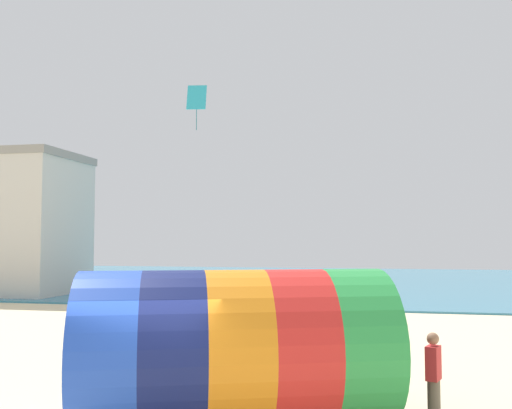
{
  "coord_description": "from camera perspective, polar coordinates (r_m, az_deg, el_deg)",
  "views": [
    {
      "loc": [
        3.81,
        -9.53,
        3.51
      ],
      "look_at": [
        1.21,
        3.0,
        4.3
      ],
      "focal_mm": 40.0,
      "sensor_mm": 36.0,
      "label": 1
    }
  ],
  "objects": [
    {
      "name": "kite_cyan_diamond",
      "position": [
        27.5,
        -5.96,
        10.56
      ],
      "size": [
        0.97,
        0.6,
        2.2
      ],
      "color": "#2DB2C6"
    },
    {
      "name": "kite_handler",
      "position": [
        11.77,
        17.33,
        -16.21
      ],
      "size": [
        0.33,
        0.41,
        1.74
      ],
      "color": "#726651",
      "rests_on": "ground"
    },
    {
      "name": "sea",
      "position": [
        48.65,
        7.28,
        -7.56
      ],
      "size": [
        120.0,
        40.0,
        0.1
      ],
      "primitive_type": "cube",
      "color": "teal",
      "rests_on": "ground"
    },
    {
      "name": "giant_inflatable_tube",
      "position": [
        11.04,
        -2.04,
        -14.18
      ],
      "size": [
        6.37,
        4.72,
        2.94
      ],
      "color": "blue",
      "rests_on": "ground"
    }
  ]
}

